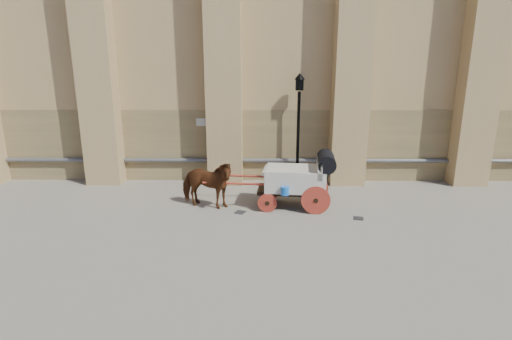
{
  "coord_description": "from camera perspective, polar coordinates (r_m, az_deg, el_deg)",
  "views": [
    {
      "loc": [
        0.43,
        -12.42,
        4.84
      ],
      "look_at": [
        0.3,
        0.7,
        1.33
      ],
      "focal_mm": 28.0,
      "sensor_mm": 36.0,
      "label": 1
    }
  ],
  "objects": [
    {
      "name": "street_lamp",
      "position": [
        16.16,
        6.07,
        6.2
      ],
      "size": [
        0.42,
        0.42,
        4.49
      ],
      "color": "black",
      "rests_on": "ground"
    },
    {
      "name": "drain_grate_far",
      "position": [
        13.39,
        14.42,
        -6.7
      ],
      "size": [
        0.38,
        0.38,
        0.01
      ],
      "primitive_type": "cube",
      "rotation": [
        0.0,
        0.0,
        -0.23
      ],
      "color": "black",
      "rests_on": "ground"
    },
    {
      "name": "horse",
      "position": [
        13.76,
        -7.12,
        -2.0
      ],
      "size": [
        2.2,
        1.47,
        1.7
      ],
      "primitive_type": "imported",
      "rotation": [
        0.0,
        0.0,
        1.27
      ],
      "color": "brown",
      "rests_on": "ground"
    },
    {
      "name": "drain_grate_near",
      "position": [
        13.48,
        -2.3,
        -6.05
      ],
      "size": [
        0.42,
        0.42,
        0.01
      ],
      "primitive_type": "cube",
      "rotation": [
        0.0,
        0.0,
        -0.43
      ],
      "color": "black",
      "rests_on": "ground"
    },
    {
      "name": "ground",
      "position": [
        13.33,
        -1.31,
        -6.32
      ],
      "size": [
        90.0,
        90.0,
        0.0
      ],
      "primitive_type": "plane",
      "color": "gray",
      "rests_on": "ground"
    },
    {
      "name": "carriage",
      "position": [
        13.77,
        6.28,
        -1.08
      ],
      "size": [
        4.57,
        1.7,
        1.96
      ],
      "rotation": [
        0.0,
        0.0,
        -0.11
      ],
      "color": "black",
      "rests_on": "ground"
    }
  ]
}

